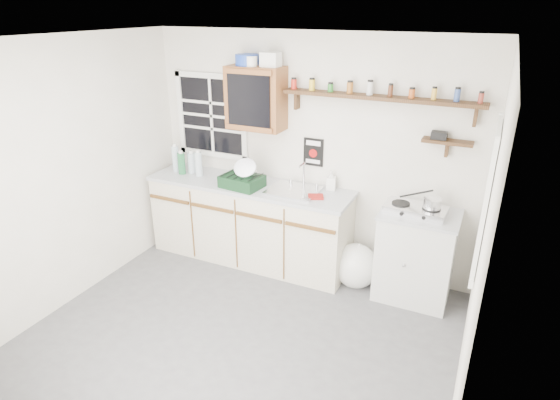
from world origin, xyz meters
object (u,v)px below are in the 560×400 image
Objects in this scene: main_cabinet at (250,222)px; hotplate at (416,209)px; upper_cabinet at (256,98)px; spice_shelf at (378,97)px; dish_rack at (243,178)px; right_cabinet at (415,255)px.

hotplate is (1.79, 0.01, 0.49)m from main_cabinet.
main_cabinet is 3.55× the size of upper_cabinet.
spice_shelf reaches higher than main_cabinet.
hotplate is at bearing -22.95° from spice_shelf.
main_cabinet is at bearing 96.63° from dish_rack.
spice_shelf is at bearing 3.15° from upper_cabinet.
main_cabinet is 5.11× the size of dish_rack.
right_cabinet is at bearing -19.18° from spice_shelf.
dish_rack is (0.00, -0.11, 0.56)m from main_cabinet.
hotplate is at bearing 0.17° from main_cabinet.
dish_rack is 1.79m from hotplate.
right_cabinet is (1.83, 0.03, -0.01)m from main_cabinet.
upper_cabinet is at bearing 88.45° from dish_rack.
upper_cabinet is (-1.80, 0.12, 1.37)m from right_cabinet.
dish_rack reaches higher than main_cabinet.
upper_cabinet reaches higher than dish_rack.
spice_shelf is 3.29× the size of hotplate.
right_cabinet is 0.49m from hotplate.
main_cabinet is at bearing -179.21° from right_cabinet.
right_cabinet is 1.58m from spice_shelf.
main_cabinet is at bearing -176.11° from hotplate.
upper_cabinet is 1.27m from spice_shelf.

